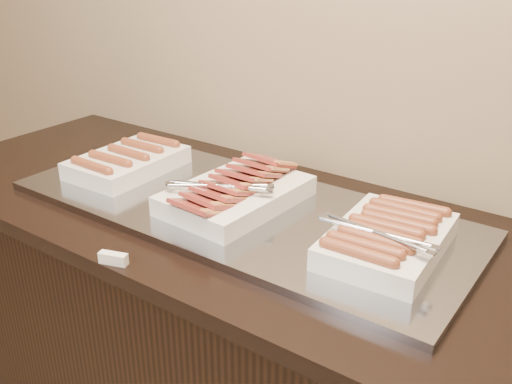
% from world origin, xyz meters
% --- Properties ---
extents(counter, '(2.06, 0.76, 0.90)m').
position_xyz_m(counter, '(0.00, 2.13, 0.45)').
color(counter, black).
rests_on(counter, ground).
extents(warming_tray, '(1.20, 0.50, 0.02)m').
position_xyz_m(warming_tray, '(-0.02, 2.13, 0.91)').
color(warming_tray, '#92959F').
rests_on(warming_tray, counter).
extents(dish_left, '(0.22, 0.33, 0.07)m').
position_xyz_m(dish_left, '(-0.43, 2.13, 0.95)').
color(dish_left, white).
rests_on(dish_left, warming_tray).
extents(dish_center, '(0.27, 0.40, 0.09)m').
position_xyz_m(dish_center, '(-0.03, 2.13, 0.95)').
color(dish_center, white).
rests_on(dish_center, warming_tray).
extents(dish_right, '(0.26, 0.34, 0.08)m').
position_xyz_m(dish_right, '(0.38, 2.13, 0.95)').
color(dish_right, white).
rests_on(dish_right, warming_tray).
extents(label_holder, '(0.07, 0.04, 0.03)m').
position_xyz_m(label_holder, '(-0.09, 1.77, 0.91)').
color(label_holder, white).
rests_on(label_holder, counter).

